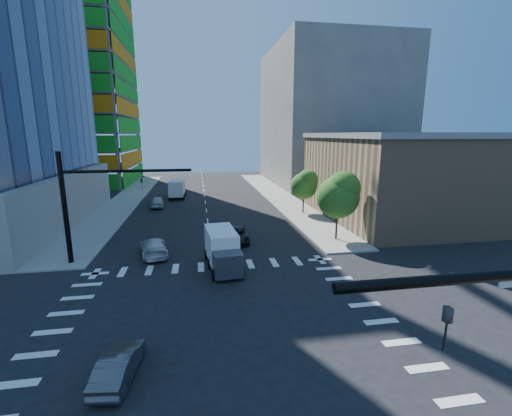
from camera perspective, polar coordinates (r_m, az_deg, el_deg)
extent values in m
plane|color=black|center=(20.11, -5.81, -19.08)|extent=(160.00, 160.00, 0.00)
cube|color=silver|center=(20.11, -5.81, -19.07)|extent=(20.00, 20.00, 0.01)
cube|color=gray|center=(59.65, 3.55, 2.16)|extent=(5.00, 60.00, 0.15)
cube|color=gray|center=(59.24, -20.72, 1.32)|extent=(5.00, 60.00, 0.15)
cube|color=#1A941D|center=(81.62, -20.82, 21.36)|extent=(0.12, 24.00, 49.00)
cube|color=#C8740B|center=(73.04, -33.29, 21.41)|extent=(24.00, 0.12, 49.00)
cube|color=#9A7A59|center=(47.32, 23.80, 4.57)|extent=(20.00, 22.00, 10.00)
cube|color=slate|center=(47.01, 24.36, 10.97)|extent=(20.50, 22.50, 0.60)
cube|color=#635E59|center=(77.49, 11.90, 14.57)|extent=(24.00, 30.00, 28.00)
imported|color=black|center=(8.53, 29.00, -17.18)|extent=(0.16, 0.20, 1.00)
cylinder|color=black|center=(31.09, -29.25, -0.09)|extent=(0.40, 0.40, 9.00)
cylinder|color=black|center=(29.35, -20.57, 5.80)|extent=(10.00, 0.24, 0.24)
imported|color=black|center=(29.31, -18.49, 3.76)|extent=(0.16, 0.20, 1.00)
cylinder|color=#382316|center=(35.17, 13.25, -3.21)|extent=(0.20, 0.20, 2.27)
sphere|color=#235516|center=(34.50, 13.50, 1.75)|extent=(4.16, 4.16, 4.16)
sphere|color=#3D7928|center=(34.23, 14.39, 3.28)|extent=(3.25, 3.25, 3.25)
cylinder|color=#382316|center=(46.27, 7.87, 0.45)|extent=(0.20, 0.20, 1.92)
sphere|color=#235516|center=(45.82, 7.96, 3.65)|extent=(3.52, 3.52, 3.52)
sphere|color=#3D7928|center=(45.54, 8.59, 4.63)|extent=(2.75, 2.75, 2.75)
imported|color=black|center=(34.05, -3.19, -4.46)|extent=(2.55, 5.04, 1.37)
imported|color=silver|center=(31.52, -16.68, -6.22)|extent=(3.03, 5.45, 1.49)
imported|color=#A5A6AC|center=(51.72, -16.08, 0.97)|extent=(2.13, 4.76, 1.59)
imported|color=#47474C|center=(17.36, -21.87, -23.12)|extent=(1.81, 3.95, 1.26)
cube|color=white|center=(27.12, -5.52, -6.56)|extent=(2.57, 4.73, 2.37)
cube|color=#393A40|center=(27.32, -5.49, -7.74)|extent=(2.23, 1.81, 1.73)
cube|color=silver|center=(58.90, -12.95, 3.44)|extent=(2.45, 4.81, 2.46)
cube|color=#393A40|center=(58.99, -12.93, 2.85)|extent=(2.24, 1.79, 1.80)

